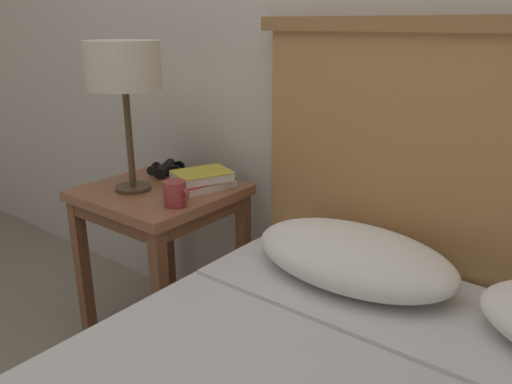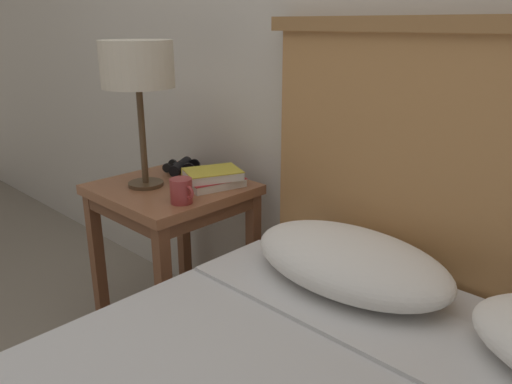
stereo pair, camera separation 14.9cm
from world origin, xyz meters
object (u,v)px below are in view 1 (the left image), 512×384
object	(u,v)px
binoculars_pair	(166,169)
book_stacked_on_top	(202,175)
book_on_nightstand	(202,183)
coffee_mug	(175,194)
nightstand	(161,213)
table_lamp	(124,69)

from	to	relation	value
binoculars_pair	book_stacked_on_top	bearing A→B (deg)	-9.20
book_on_nightstand	coffee_mug	world-z (taller)	coffee_mug
book_on_nightstand	coffee_mug	size ratio (longest dim) A/B	2.33
nightstand	binoculars_pair	size ratio (longest dim) A/B	4.18
nightstand	book_on_nightstand	size ratio (longest dim) A/B	2.76
nightstand	table_lamp	world-z (taller)	table_lamp
table_lamp	binoculars_pair	size ratio (longest dim) A/B	3.32
book_stacked_on_top	coffee_mug	distance (m)	0.20
nightstand	coffee_mug	size ratio (longest dim) A/B	6.42
binoculars_pair	coffee_mug	distance (m)	0.38
nightstand	coffee_mug	xyz separation A→B (m)	(0.19, -0.09, 0.14)
nightstand	book_on_nightstand	xyz separation A→B (m)	(0.12, 0.10, 0.12)
table_lamp	book_on_nightstand	xyz separation A→B (m)	(0.18, 0.17, -0.41)
binoculars_pair	nightstand	bearing A→B (deg)	-50.22
nightstand	table_lamp	distance (m)	0.54
book_on_nightstand	binoculars_pair	xyz separation A→B (m)	(-0.24, 0.04, 0.01)
nightstand	table_lamp	size ratio (longest dim) A/B	1.26
coffee_mug	book_stacked_on_top	bearing A→B (deg)	107.98
nightstand	table_lamp	bearing A→B (deg)	-130.66
table_lamp	book_on_nightstand	bearing A→B (deg)	43.77
table_lamp	book_on_nightstand	size ratio (longest dim) A/B	2.19
table_lamp	book_on_nightstand	world-z (taller)	table_lamp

